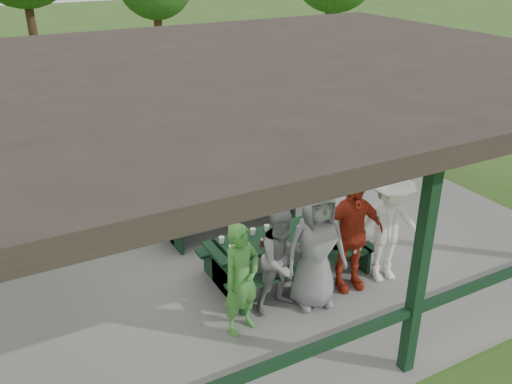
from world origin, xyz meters
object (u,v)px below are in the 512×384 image
contestant_grey_left (282,259)px  contestant_red (350,234)px  picnic_table_near (287,247)px  spectator_blue (130,174)px  contestant_grey_mid (316,248)px  contestant_green (241,279)px  spectator_lblue (195,176)px  picnic_table_far (224,201)px  pickup_truck (190,77)px  spectator_grey (293,148)px  contestant_white_fedora (389,227)px

contestant_grey_left → contestant_red: size_ratio=0.88×
picnic_table_near → contestant_red: 1.11m
spectator_blue → contestant_grey_mid: bearing=129.0°
contestant_green → spectator_lblue: (0.86, 3.69, -0.06)m
contestant_red → contestant_grey_mid: bearing=-161.6°
picnic_table_near → picnic_table_far: bearing=95.0°
contestant_grey_left → pickup_truck: (3.28, 11.62, -0.12)m
contestant_grey_mid → contestant_grey_left: bearing=175.2°
contestant_green → spectator_blue: size_ratio=0.99×
picnic_table_far → pickup_truck: (2.91, 8.87, 0.23)m
spectator_grey → contestant_grey_mid: bearing=51.5°
contestant_grey_left → contestant_grey_mid: (0.48, -0.13, 0.13)m
picnic_table_near → pickup_truck: (2.74, 10.87, 0.23)m
contestant_grey_mid → pickup_truck: contestant_grey_mid is taller
contestant_grey_mid → picnic_table_near: bearing=96.6°
picnic_table_far → pickup_truck: pickup_truck is taller
spectator_blue → contestant_green: bearing=113.1°
pickup_truck → picnic_table_near: bearing=-177.5°
contestant_red → contestant_white_fedora: contestant_white_fedora is taller
picnic_table_near → contestant_grey_left: size_ratio=1.61×
picnic_table_near → contestant_grey_mid: 1.01m
picnic_table_near → spectator_grey: 3.59m
contestant_white_fedora → spectator_blue: bearing=135.6°
pickup_truck → spectator_blue: bearing=166.9°
contestant_white_fedora → spectator_blue: (-2.88, 4.19, -0.10)m
contestant_white_fedora → spectator_grey: bearing=91.3°
contestant_green → contestant_white_fedora: (2.59, 0.04, 0.11)m
contestant_grey_mid → spectator_blue: size_ratio=1.13×
contestant_green → contestant_white_fedora: bearing=-14.9°
contestant_grey_left → pickup_truck: contestant_grey_left is taller
contestant_white_fedora → spectator_lblue: bearing=126.5°
picnic_table_far → contestant_green: size_ratio=1.59×
picnic_table_far → spectator_lblue: 0.86m
contestant_green → contestant_white_fedora: contestant_white_fedora is taller
contestant_grey_left → contestant_green: bearing=-172.8°
contestant_grey_left → spectator_grey: spectator_grey is taller
picnic_table_far → pickup_truck: size_ratio=0.45×
contestant_white_fedora → picnic_table_near: bearing=156.8°
picnic_table_near → contestant_white_fedora: contestant_white_fedora is taller
spectator_grey → contestant_white_fedora: bearing=69.4°
spectator_lblue → contestant_grey_left: bearing=75.3°
contestant_grey_left → contestant_white_fedora: bearing=-9.7°
picnic_table_far → contestant_green: contestant_green is taller
contestant_red → spectator_lblue: (-1.07, 3.54, -0.17)m
contestant_green → contestant_red: (1.92, 0.14, 0.11)m
spectator_lblue → pickup_truck: 8.70m
picnic_table_near → contestant_grey_mid: size_ratio=1.40×
contestant_grey_left → spectator_lblue: 3.52m
picnic_table_near → contestant_green: bearing=-144.4°
contestant_green → pickup_truck: contestant_green is taller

